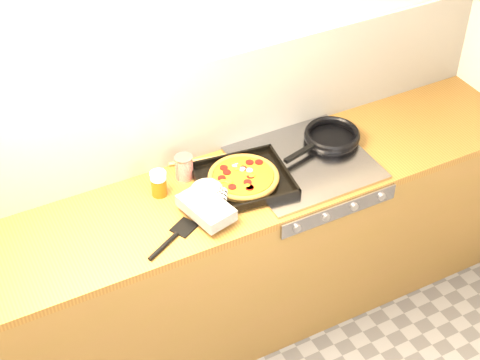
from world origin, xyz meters
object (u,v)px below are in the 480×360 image
tomato_can (184,167)px  juice_glass (159,184)px  pizza_on_tray (233,185)px  frying_pan (331,137)px

tomato_can → juice_glass: size_ratio=0.98×
juice_glass → tomato_can: bearing=20.7°
pizza_on_tray → juice_glass: bearing=154.6°
pizza_on_tray → frying_pan: 0.60m
pizza_on_tray → tomato_can: size_ratio=4.76×
pizza_on_tray → frying_pan: (0.59, 0.11, -0.00)m
frying_pan → juice_glass: 0.88m
pizza_on_tray → frying_pan: pizza_on_tray is taller
frying_pan → juice_glass: bearing=177.9°
pizza_on_tray → frying_pan: size_ratio=1.20×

